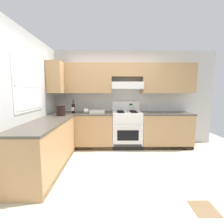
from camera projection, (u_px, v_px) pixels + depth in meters
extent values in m
plane|color=beige|center=(113.00, 169.00, 3.05)|extent=(7.04, 7.04, 0.00)
cube|color=olive|center=(204.00, 209.00, 2.00)|extent=(0.30, 0.30, 0.01)
cube|color=silver|center=(129.00, 98.00, 4.50)|extent=(4.68, 0.12, 2.55)
cube|color=tan|center=(84.00, 78.00, 4.18)|extent=(1.46, 0.34, 0.76)
cube|color=tan|center=(168.00, 79.00, 4.20)|extent=(1.37, 0.34, 0.76)
cube|color=tan|center=(127.00, 70.00, 4.17)|extent=(0.80, 0.34, 0.34)
cube|color=white|center=(127.00, 85.00, 4.18)|extent=(0.80, 0.46, 0.17)
cube|color=white|center=(128.00, 88.00, 3.97)|extent=(0.80, 0.03, 0.04)
sphere|color=silver|center=(83.00, 88.00, 4.04)|extent=(0.02, 0.02, 0.02)
sphere|color=silver|center=(151.00, 88.00, 4.05)|extent=(0.02, 0.02, 0.02)
sphere|color=silver|center=(189.00, 88.00, 4.06)|extent=(0.02, 0.02, 0.02)
cube|color=silver|center=(96.00, 105.00, 4.44)|extent=(0.08, 0.01, 0.12)
cube|color=silver|center=(96.00, 105.00, 4.44)|extent=(0.03, 0.00, 0.03)
cube|color=silver|center=(96.00, 106.00, 4.44)|extent=(0.03, 0.00, 0.03)
cube|color=silver|center=(150.00, 105.00, 4.46)|extent=(0.08, 0.01, 0.12)
cube|color=silver|center=(150.00, 104.00, 4.45)|extent=(0.03, 0.00, 0.03)
cube|color=silver|center=(150.00, 106.00, 4.46)|extent=(0.03, 0.00, 0.03)
cube|color=silver|center=(26.00, 102.00, 2.97)|extent=(0.12, 4.00, 2.55)
cube|color=white|center=(28.00, 87.00, 2.93)|extent=(0.04, 1.00, 0.92)
cube|color=white|center=(29.00, 87.00, 2.93)|extent=(0.01, 0.90, 0.82)
cube|color=white|center=(29.00, 87.00, 2.93)|extent=(0.01, 0.90, 0.02)
cube|color=tan|center=(57.00, 78.00, 4.00)|extent=(0.34, 0.64, 0.76)
cube|color=tan|center=(83.00, 131.00, 4.22)|extent=(1.53, 0.61, 0.87)
cube|color=#51493F|center=(83.00, 114.00, 4.16)|extent=(1.55, 0.63, 0.04)
cube|color=tan|center=(165.00, 130.00, 4.24)|extent=(1.28, 0.61, 0.87)
cube|color=#51493F|center=(166.00, 113.00, 4.18)|extent=(1.31, 0.63, 0.04)
cube|color=black|center=(123.00, 148.00, 4.01)|extent=(3.54, 0.06, 0.09)
sphere|color=silver|center=(68.00, 124.00, 3.87)|extent=(0.03, 0.03, 0.03)
sphere|color=silver|center=(178.00, 124.00, 3.90)|extent=(0.03, 0.03, 0.03)
cube|color=tan|center=(47.00, 147.00, 2.98)|extent=(0.61, 1.89, 0.87)
cube|color=#51493F|center=(45.00, 123.00, 2.92)|extent=(0.63, 1.91, 0.04)
cube|color=black|center=(62.00, 167.00, 3.03)|extent=(0.06, 1.85, 0.09)
cube|color=white|center=(127.00, 130.00, 4.24)|extent=(0.76, 0.58, 0.91)
cube|color=black|center=(128.00, 135.00, 3.95)|extent=(0.53, 0.01, 0.26)
cylinder|color=silver|center=(128.00, 126.00, 3.90)|extent=(0.65, 0.02, 0.02)
cube|color=#333333|center=(128.00, 147.00, 3.99)|extent=(0.70, 0.01, 0.11)
cube|color=white|center=(127.00, 112.00, 4.18)|extent=(0.76, 0.58, 0.02)
cube|color=white|center=(126.00, 106.00, 4.43)|extent=(0.76, 0.04, 0.29)
cube|color=#053F0C|center=(131.00, 104.00, 4.41)|extent=(0.09, 0.01, 0.04)
cylinder|color=black|center=(121.00, 112.00, 4.03)|extent=(0.19, 0.19, 0.02)
cylinder|color=black|center=(121.00, 113.00, 4.03)|extent=(0.07, 0.07, 0.01)
cylinder|color=black|center=(134.00, 112.00, 4.04)|extent=(0.19, 0.19, 0.02)
cylinder|color=black|center=(134.00, 113.00, 4.04)|extent=(0.07, 0.07, 0.01)
cylinder|color=black|center=(120.00, 111.00, 4.31)|extent=(0.19, 0.19, 0.02)
cylinder|color=black|center=(120.00, 111.00, 4.31)|extent=(0.07, 0.07, 0.01)
cylinder|color=black|center=(133.00, 111.00, 4.31)|extent=(0.19, 0.19, 0.02)
cylinder|color=black|center=(133.00, 111.00, 4.31)|extent=(0.07, 0.07, 0.01)
cylinder|color=white|center=(119.00, 107.00, 4.41)|extent=(0.04, 0.02, 0.04)
cylinder|color=white|center=(124.00, 107.00, 4.41)|extent=(0.04, 0.02, 0.04)
cylinder|color=white|center=(129.00, 107.00, 4.41)|extent=(0.04, 0.02, 0.04)
cylinder|color=white|center=(134.00, 107.00, 4.41)|extent=(0.04, 0.02, 0.04)
cylinder|color=black|center=(73.00, 109.00, 4.12)|extent=(0.08, 0.08, 0.22)
cone|color=black|center=(73.00, 104.00, 4.10)|extent=(0.08, 0.08, 0.04)
cylinder|color=black|center=(73.00, 101.00, 4.09)|extent=(0.03, 0.03, 0.09)
cylinder|color=maroon|center=(73.00, 100.00, 4.09)|extent=(0.03, 0.03, 0.02)
cube|color=silver|center=(73.00, 109.00, 4.08)|extent=(0.07, 0.00, 0.10)
cube|color=beige|center=(97.00, 113.00, 4.09)|extent=(0.30, 0.20, 0.02)
cube|color=beige|center=(97.00, 112.00, 3.97)|extent=(0.38, 0.01, 0.08)
cube|color=beige|center=(98.00, 111.00, 4.20)|extent=(0.38, 0.01, 0.08)
cube|color=beige|center=(90.00, 112.00, 4.08)|extent=(0.01, 0.22, 0.08)
cube|color=beige|center=(104.00, 112.00, 4.09)|extent=(0.01, 0.22, 0.08)
cylinder|color=black|center=(61.00, 111.00, 3.65)|extent=(0.19, 0.19, 0.23)
torus|color=black|center=(61.00, 106.00, 3.63)|extent=(0.21, 0.21, 0.01)
cylinder|color=white|center=(86.00, 111.00, 4.10)|extent=(0.11, 0.12, 0.12)
cylinder|color=#9E7A51|center=(84.00, 111.00, 4.09)|extent=(0.01, 0.04, 0.04)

